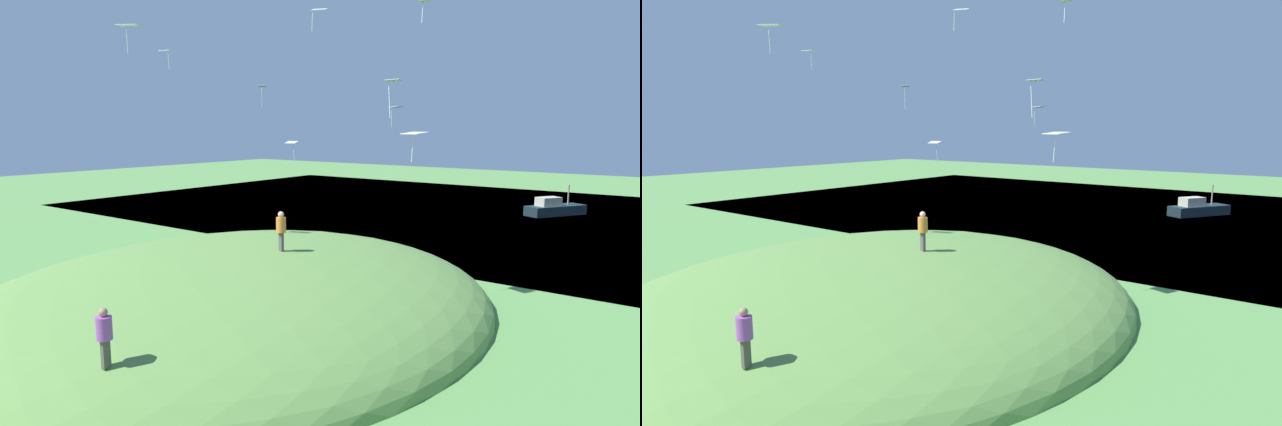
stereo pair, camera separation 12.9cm
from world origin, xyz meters
The scene contains 16 objects.
ground_plane centered at (0.00, 0.00, 0.00)m, with size 160.00×160.00×0.00m, color #588F47.
lake_water centered at (-25.90, 0.00, -0.20)m, with size 47.72×80.00×0.40m, color #385679.
grass_hill centered at (9.62, 2.65, 0.00)m, with size 27.19×22.80×5.88m, color #5F8B42.
boat_on_lake centered at (-28.84, 6.76, 0.64)m, with size 6.26×4.72×2.89m.
person_near_shore centered at (8.67, 4.58, 4.05)m, with size 0.54×0.54×1.84m.
person_with_child centered at (19.19, 7.16, 2.85)m, with size 0.50×0.50×1.78m.
kite_0 centered at (0.67, 7.37, 14.78)m, with size 0.62×0.72×1.12m.
kite_1 centered at (-7.88, -8.74, 7.13)m, with size 0.82×1.07×1.98m.
kite_2 centered at (6.13, 4.81, 13.83)m, with size 0.71×0.83×1.05m.
kite_3 centered at (1.92, 6.37, 10.80)m, with size 1.30×1.11×1.95m.
kite_4 centered at (10.61, -3.51, 13.40)m, with size 1.19×1.29×1.42m.
kite_5 centered at (-6.37, 1.89, 9.79)m, with size 0.97×0.70×1.36m.
kite_6 centered at (-8.43, -12.49, 11.71)m, with size 0.70×0.75×2.05m.
kite_7 centered at (5.15, -7.66, 13.07)m, with size 0.71×0.91×1.23m.
kite_8 centered at (3.82, 8.69, 8.20)m, with size 1.16×1.36×1.44m.
mooring_post centered at (-2.42, 1.04, 0.57)m, with size 0.14×0.14×1.14m, color brown.
Camera 1 is at (27.46, 21.16, 8.57)m, focal length 31.34 mm.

